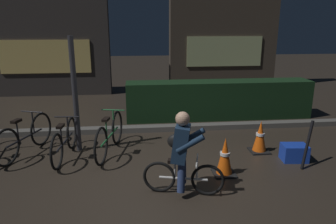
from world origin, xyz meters
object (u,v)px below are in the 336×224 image
Objects in this scene: traffic_cone_far at (260,137)px; closed_umbrella at (307,145)px; cyclist at (182,153)px; blue_crate at (294,153)px; parked_bike_left_mid at (25,137)px; street_post at (75,96)px; traffic_cone_near at (225,157)px; parked_bike_center_right at (110,135)px; parked_bike_center_left at (65,141)px.

closed_umbrella is (0.55, -0.71, 0.10)m from traffic_cone_far.
blue_crate is at bearing 36.07° from cyclist.
closed_umbrella is (5.00, -1.05, 0.05)m from parked_bike_left_mid.
traffic_cone_far is 0.90m from closed_umbrella.
blue_crate is 0.36m from closed_umbrella.
parked_bike_left_mid is at bearing -173.83° from street_post.
traffic_cone_near is 1.50m from closed_umbrella.
blue_crate is at bearing -12.79° from street_post.
parked_bike_center_right is 1.98m from cyclist.
traffic_cone_far is at bearing 83.34° from closed_umbrella.
blue_crate is at bearing 63.12° from closed_umbrella.
closed_umbrella is (2.28, 0.65, -0.23)m from cyclist.
blue_crate is (0.47, -0.46, -0.15)m from traffic_cone_far.
parked_bike_left_mid reaches higher than blue_crate.
closed_umbrella is at bearing -72.49° from blue_crate.
parked_bike_left_mid is 2.53× the size of traffic_cone_near.
traffic_cone_near is (3.51, -1.20, -0.04)m from parked_bike_left_mid.
parked_bike_center_right is (1.58, -0.10, 0.01)m from parked_bike_left_mid.
street_post is 4.17m from blue_crate.
parked_bike_left_mid is (-0.96, -0.10, -0.75)m from street_post.
parked_bike_center_right is 3.55m from closed_umbrella.
parked_bike_center_left is 3.68m from traffic_cone_far.
traffic_cone_near is at bearing -164.19° from blue_crate.
street_post reaches higher than blue_crate.
cyclist is at bearing -147.46° from traffic_cone_near.
parked_bike_center_right reaches higher than traffic_cone_far.
parked_bike_center_right is at bearing 168.28° from blue_crate.
traffic_cone_near is (2.74, -0.96, -0.02)m from parked_bike_center_left.
blue_crate is (3.96, -0.90, -0.95)m from street_post.
parked_bike_center_right is at bearing -75.38° from parked_bike_left_mid.
parked_bike_center_right is 3.42m from blue_crate.
parked_bike_center_right is at bearing -18.38° from street_post.
closed_umbrella is at bearing 5.74° from traffic_cone_near.
parked_bike_center_left is at bearing -119.25° from street_post.
blue_crate is 2.42m from cyclist.
closed_umbrella is (0.08, -0.25, 0.25)m from blue_crate.
traffic_cone_far is 0.74× the size of closed_umbrella.
parked_bike_left_mid is at bearing 77.65° from parked_bike_center_left.
parked_bike_left_mid is 4.47m from traffic_cone_far.
street_post is 2.59× the size of closed_umbrella.
parked_bike_left_mid is at bearing 175.69° from traffic_cone_far.
street_post is 0.99m from parked_bike_center_right.
parked_bike_center_left is (0.77, -0.23, -0.02)m from parked_bike_left_mid.
traffic_cone_far is at bearing -81.96° from parked_bike_center_right.
parked_bike_center_right is at bearing 120.19° from closed_umbrella.
cyclist reaches higher than traffic_cone_near.
parked_bike_center_left is at bearing 156.87° from cyclist.
parked_bike_center_right reaches higher than parked_bike_center_left.
parked_bike_center_left is 4.31m from closed_umbrella.
traffic_cone_near is 0.99m from cyclist.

